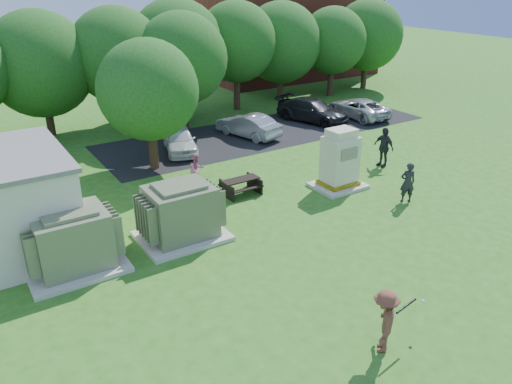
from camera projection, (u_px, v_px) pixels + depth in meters
ground at (324, 273)px, 15.71m from camera, size 120.00×120.00×0.00m
brick_building at (287, 29)px, 43.71m from camera, size 15.00×8.00×8.00m
parking_strip at (269, 131)px, 29.54m from camera, size 20.00×6.00×0.01m
transformer_left at (72, 242)px, 15.58m from camera, size 3.00×2.40×2.07m
transformer_right at (181, 213)px, 17.40m from camera, size 3.00×2.40×2.07m
generator_cabinet at (340, 162)px, 21.46m from camera, size 2.17×1.78×2.65m
picnic_table at (241, 185)px, 21.10m from camera, size 1.60×1.20×0.68m
batter at (384, 321)px, 12.22m from camera, size 1.26×1.23×1.73m
person_by_generator at (408, 182)px, 20.23m from camera, size 0.74×0.64×1.70m
person_at_picnic at (197, 170)px, 21.72m from camera, size 0.83×0.69×1.54m
person_walking_right at (384, 147)px, 23.94m from camera, size 0.55×1.16×1.93m
car_white at (180, 140)px, 25.99m from camera, size 2.54×4.04×1.28m
car_silver_a at (248, 125)px, 28.32m from camera, size 2.38×4.21×1.31m
car_dark at (313, 110)px, 31.16m from camera, size 3.35×5.18×1.40m
car_silver_b at (358, 108)px, 32.09m from camera, size 2.17×4.49×1.23m
batting_equipment at (406, 306)px, 12.39m from camera, size 1.45×0.25×0.31m
tree_row at (147, 56)px, 29.11m from camera, size 41.30×13.30×7.30m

